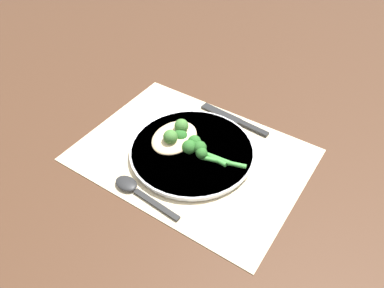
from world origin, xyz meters
The scene contains 11 objects.
ground_plane centered at (0.00, 0.00, 0.00)m, with size 3.00×3.00×0.00m, color #422819.
placemat centered at (0.00, 0.00, 0.00)m, with size 0.46×0.34×0.00m.
plate centered at (0.00, 0.00, 0.01)m, with size 0.26×0.26×0.01m.
chicken_fillet centered at (-0.04, 0.00, 0.03)m, with size 0.09×0.11×0.02m.
pesto_dollop_primary centered at (-0.04, 0.02, 0.05)m, with size 0.03×0.03×0.03m.
pesto_dollop_secondary centered at (-0.04, -0.02, 0.05)m, with size 0.03×0.03×0.03m.
broccoli_stalk_rear centered at (-0.03, 0.01, 0.03)m, with size 0.14×0.04×0.03m.
broccoli_stalk_front centered at (0.01, 0.00, 0.03)m, with size 0.10×0.05×0.03m.
broccoli_stalk_right centered at (0.03, 0.00, 0.03)m, with size 0.12×0.04×0.03m.
knife centered at (0.02, 0.15, 0.01)m, with size 0.18×0.03×0.01m.
spoon centered at (-0.04, -0.14, 0.01)m, with size 0.16×0.04×0.01m.
Camera 1 is at (0.31, -0.47, 0.56)m, focal length 35.00 mm.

